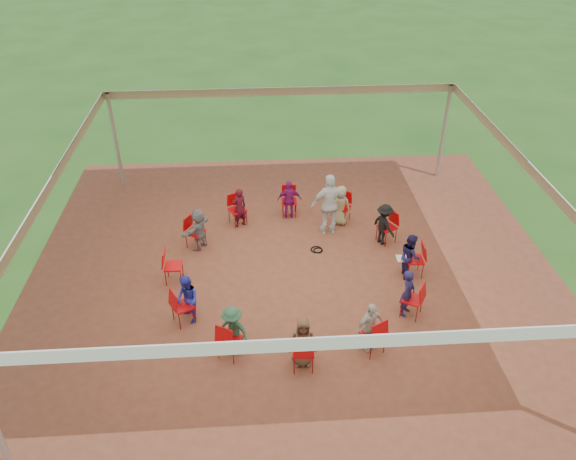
{
  "coord_description": "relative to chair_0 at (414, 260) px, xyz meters",
  "views": [
    {
      "loc": [
        -0.89,
        -10.78,
        8.52
      ],
      "look_at": [
        -0.14,
        0.3,
        1.21
      ],
      "focal_mm": 35.0,
      "sensor_mm": 36.0,
      "label": 1
    }
  ],
  "objects": [
    {
      "name": "person_seated_4",
      "position": [
        -4.24,
        2.51,
        0.14
      ],
      "size": [
        0.5,
        0.45,
        1.16
      ],
      "primitive_type": "imported",
      "rotation": [
        0.0,
        0.0,
        -2.64
      ],
      "color": "#3F0A16",
      "rests_on": "ground"
    },
    {
      "name": "person_seated_6",
      "position": [
        -5.35,
        -1.27,
        0.14
      ],
      "size": [
        0.56,
        0.65,
        1.16
      ],
      "primitive_type": "imported",
      "rotation": [
        0.0,
        0.0,
        -1.07
      ],
      "color": "#262CA2",
      "rests_on": "ground"
    },
    {
      "name": "chair_3",
      "position": [
        -2.84,
        2.97,
        0.0
      ],
      "size": [
        0.43,
        0.45,
        0.9
      ],
      "primitive_type": null,
      "rotation": [
        0.0,
        0.0,
        3.12
      ],
      "color": "#B70608",
      "rests_on": "ground"
    },
    {
      "name": "person_seated_5",
      "position": [
        -5.29,
        1.51,
        0.14
      ],
      "size": [
        0.9,
        1.13,
        1.16
      ],
      "primitive_type": "imported",
      "rotation": [
        0.0,
        0.0,
        -2.12
      ],
      "color": "slate",
      "rests_on": "ground"
    },
    {
      "name": "chair_1",
      "position": [
        -0.36,
        1.46,
        0.0
      ],
      "size": [
        0.59,
        0.58,
        0.9
      ],
      "primitive_type": null,
      "rotation": [
        0.0,
        0.0,
        2.07
      ],
      "color": "#B70608",
      "rests_on": "ground"
    },
    {
      "name": "standing_person",
      "position": [
        -1.82,
        2.02,
        0.43
      ],
      "size": [
        1.08,
        0.65,
        1.75
      ],
      "primitive_type": "imported",
      "rotation": [
        0.0,
        0.0,
        3.27
      ],
      "color": "silver",
      "rests_on": "ground"
    },
    {
      "name": "dirt_patch",
      "position": [
        -2.91,
        0.06,
        -0.44
      ],
      "size": [
        13.0,
        13.0,
        0.0
      ],
      "primitive_type": "plane",
      "color": "brown",
      "rests_on": "ground"
    },
    {
      "name": "chair_0",
      "position": [
        0.0,
        0.0,
        0.0
      ],
      "size": [
        0.45,
        0.43,
        0.9
      ],
      "primitive_type": null,
      "rotation": [
        0.0,
        0.0,
        1.55
      ],
      "color": "#B70608",
      "rests_on": "ground"
    },
    {
      "name": "chair_11",
      "position": [
        -0.42,
        -1.44,
        0.0
      ],
      "size": [
        0.59,
        0.59,
        0.9
      ],
      "primitive_type": null,
      "rotation": [
        0.0,
        0.0,
        1.02
      ],
      "color": "#B70608",
      "rests_on": "ground"
    },
    {
      "name": "chair_10",
      "position": [
        -1.51,
        -2.48,
        0.0
      ],
      "size": [
        0.58,
        0.59,
        0.9
      ],
      "primitive_type": null,
      "rotation": [
        0.0,
        0.0,
        0.5
      ],
      "color": "#B70608",
      "rests_on": "ground"
    },
    {
      "name": "chair_7",
      "position": [
        -5.45,
        -1.33,
        0.0
      ],
      "size": [
        0.59,
        0.58,
        0.9
      ],
      "primitive_type": null,
      "rotation": [
        0.0,
        0.0,
        -1.07
      ],
      "color": "#B70608",
      "rests_on": "ground"
    },
    {
      "name": "person_seated_9",
      "position": [
        -1.57,
        -2.38,
        0.14
      ],
      "size": [
        0.76,
        0.63,
        1.16
      ],
      "primitive_type": "imported",
      "rotation": [
        0.0,
        0.0,
        0.5
      ],
      "color": "beige",
      "rests_on": "ground"
    },
    {
      "name": "cable_coil",
      "position": [
        -2.23,
        1.17,
        -0.43
      ],
      "size": [
        0.4,
        0.4,
        0.03
      ],
      "rotation": [
        0.0,
        0.0,
        -0.37
      ],
      "color": "black",
      "rests_on": "ground"
    },
    {
      "name": "person_seated_3",
      "position": [
        -2.84,
        2.85,
        0.14
      ],
      "size": [
        0.69,
        0.36,
        1.16
      ],
      "primitive_type": "imported",
      "rotation": [
        0.0,
        0.0,
        3.12
      ],
      "color": "#7C1360",
      "rests_on": "ground"
    },
    {
      "name": "person_seated_7",
      "position": [
        -4.35,
        -2.32,
        0.14
      ],
      "size": [
        0.83,
        0.71,
        1.16
      ],
      "primitive_type": "imported",
      "rotation": [
        0.0,
        0.0,
        -0.55
      ],
      "color": "#275136",
      "rests_on": "ground"
    },
    {
      "name": "person_seated_8",
      "position": [
        -2.97,
        -2.72,
        0.14
      ],
      "size": [
        0.57,
        0.33,
        1.16
      ],
      "primitive_type": "imported",
      "rotation": [
        0.0,
        0.0,
        -0.02
      ],
      "color": "brown",
      "rests_on": "ground"
    },
    {
      "name": "laptop",
      "position": [
        -0.29,
        0.01,
        0.1
      ],
      "size": [
        0.24,
        0.3,
        0.2
      ],
      "rotation": [
        0.0,
        0.0,
        1.55
      ],
      "color": "#B7B7BC",
      "rests_on": "ground"
    },
    {
      "name": "chair_5",
      "position": [
        -5.39,
        1.57,
        0.0
      ],
      "size": [
        0.59,
        0.59,
        0.9
      ],
      "primitive_type": null,
      "rotation": [
        0.0,
        0.0,
        -2.12
      ],
      "color": "#B70608",
      "rests_on": "ground"
    },
    {
      "name": "tent",
      "position": [
        -2.91,
        0.06,
        1.92
      ],
      "size": [
        10.33,
        10.33,
        3.0
      ],
      "color": "#B2B2B7",
      "rests_on": "ground"
    },
    {
      "name": "chair_4",
      "position": [
        -4.3,
        2.61,
        0.0
      ],
      "size": [
        0.58,
        0.59,
        0.9
      ],
      "primitive_type": null,
      "rotation": [
        0.0,
        0.0,
        -2.64
      ],
      "color": "#B70608",
      "rests_on": "ground"
    },
    {
      "name": "chair_9",
      "position": [
        -2.97,
        -2.84,
        0.0
      ],
      "size": [
        0.43,
        0.45,
        0.9
      ],
      "primitive_type": null,
      "rotation": [
        0.0,
        0.0,
        -0.02
      ],
      "color": "#B70608",
      "rests_on": "ground"
    },
    {
      "name": "ground",
      "position": [
        -2.91,
        0.06,
        -0.45
      ],
      "size": [
        80.0,
        80.0,
        0.0
      ],
      "primitive_type": "plane",
      "color": "#245219",
      "rests_on": "ground"
    },
    {
      "name": "person_seated_0",
      "position": [
        -0.12,
        0.0,
        0.14
      ],
      "size": [
        0.34,
        0.57,
        1.16
      ],
      "primitive_type": "imported",
      "rotation": [
        0.0,
        0.0,
        1.55
      ],
      "color": "#1C1740",
      "rests_on": "ground"
    },
    {
      "name": "person_seated_2",
      "position": [
        -1.46,
        2.45,
        0.14
      ],
      "size": [
        0.65,
        0.57,
        1.16
      ],
      "primitive_type": "imported",
      "rotation": [
        0.0,
        0.0,
        2.6
      ],
      "color": "#908653",
      "rests_on": "ground"
    },
    {
      "name": "chair_8",
      "position": [
        -4.41,
        -2.42,
        0.0
      ],
      "size": [
        0.59,
        0.59,
        0.9
      ],
      "primitive_type": null,
      "rotation": [
        0.0,
        0.0,
        -0.55
      ],
      "color": "#B70608",
      "rests_on": "ground"
    },
    {
      "name": "chair_2",
      "position": [
        -1.4,
        2.55,
        0.0
      ],
      "size": [
        0.59,
        0.59,
        0.9
      ],
      "primitive_type": null,
      "rotation": [
        0.0,
        0.0,
        2.6
      ],
      "color": "#B70608",
      "rests_on": "ground"
    },
    {
      "name": "person_seated_1",
      "position": [
        -0.46,
        1.4,
        0.14
      ],
      "size": [
        0.69,
        0.84,
        1.16
      ],
      "primitive_type": "imported",
      "rotation": [
        0.0,
        0.0,
        2.07
      ],
      "color": "black",
      "rests_on": "ground"
    },
    {
      "name": "person_seated_10",
      "position": [
        -0.52,
        -1.38,
        0.14
      ],
      "size": [
        0.46,
        0.51,
        1.16
      ],
      "primitive_type": "imported",
      "rotation": [
        0.0,
        0.0,
        1.02
      ],
      "color": "#1C1740",
      "rests_on": "ground"
    },
    {
      "name": "chair_6",
      "position": [
        -5.81,
        0.13,
        0.0
      ],
      "size": [
        0.45,
        0.43,
        0.9
      ],
      "primitive_type": null,
      "rotation": [
        0.0,
        0.0,
        -1.59
      ],
      "color": "#B70608",
      "rests_on": "ground"
    }
  ]
}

